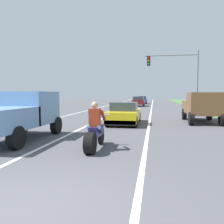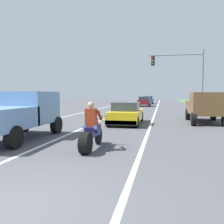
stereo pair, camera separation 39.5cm
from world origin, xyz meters
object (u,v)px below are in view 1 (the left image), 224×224
at_px(distant_car_far_ahead, 139,101).
at_px(distant_car_further_ahead, 142,100).
at_px(motorcycle_with_rider, 95,132).
at_px(sports_car_yellow, 124,114).
at_px(pickup_truck_left_lane_light_blue, 19,113).
at_px(pickup_truck_right_shoulder_brown, 201,106).
at_px(traffic_light_mast_near, 180,72).

bearing_deg(distant_car_far_ahead, distant_car_further_ahead, 89.22).
height_order(motorcycle_with_rider, sports_car_yellow, motorcycle_with_rider).
height_order(distant_car_far_ahead, distant_car_further_ahead, same).
relative_size(pickup_truck_left_lane_light_blue, distant_car_further_ahead, 1.20).
distance_m(distant_car_far_ahead, distant_car_further_ahead, 9.12).
height_order(pickup_truck_left_lane_light_blue, pickup_truck_right_shoulder_brown, same).
relative_size(sports_car_yellow, pickup_truck_right_shoulder_brown, 0.90).
xyz_separation_m(traffic_light_mast_near, distant_car_far_ahead, (-4.78, 13.47, -3.26)).
relative_size(motorcycle_with_rider, distant_car_far_ahead, 0.55).
distance_m(motorcycle_with_rider, pickup_truck_right_shoulder_brown, 10.22).
xyz_separation_m(motorcycle_with_rider, pickup_truck_right_shoulder_brown, (5.04, 8.88, 0.51)).
bearing_deg(pickup_truck_left_lane_light_blue, pickup_truck_right_shoulder_brown, 41.99).
distance_m(pickup_truck_right_shoulder_brown, distant_car_further_ahead, 30.35).
distance_m(motorcycle_with_rider, pickup_truck_left_lane_light_blue, 3.72).
xyz_separation_m(pickup_truck_left_lane_light_blue, pickup_truck_right_shoulder_brown, (8.53, 7.68, 0.00)).
bearing_deg(pickup_truck_right_shoulder_brown, traffic_light_mast_near, 95.04).
distance_m(sports_car_yellow, distant_car_far_ahead, 22.43).
distance_m(sports_car_yellow, traffic_light_mast_near, 10.49).
distance_m(motorcycle_with_rider, distant_car_far_ahead, 29.64).
height_order(sports_car_yellow, distant_car_far_ahead, distant_car_far_ahead).
xyz_separation_m(motorcycle_with_rider, pickup_truck_left_lane_light_blue, (-3.49, 1.20, 0.51)).
bearing_deg(sports_car_yellow, distant_car_further_ahead, 90.69).
relative_size(motorcycle_with_rider, distant_car_further_ahead, 0.55).
relative_size(pickup_truck_right_shoulder_brown, distant_car_further_ahead, 1.20).
xyz_separation_m(motorcycle_with_rider, distant_car_far_ahead, (-0.39, 29.63, 0.18)).
height_order(pickup_truck_left_lane_light_blue, traffic_light_mast_near, traffic_light_mast_near).
bearing_deg(motorcycle_with_rider, sports_car_yellow, 89.07).
bearing_deg(traffic_light_mast_near, pickup_truck_right_shoulder_brown, -84.96).
relative_size(pickup_truck_left_lane_light_blue, traffic_light_mast_near, 0.80).
relative_size(distant_car_far_ahead, distant_car_further_ahead, 1.00).
xyz_separation_m(distant_car_far_ahead, distant_car_further_ahead, (0.12, 9.12, 0.00)).
height_order(motorcycle_with_rider, distant_car_far_ahead, motorcycle_with_rider).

